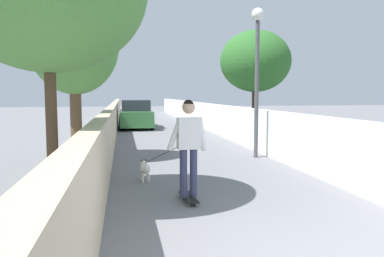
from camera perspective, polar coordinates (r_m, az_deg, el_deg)
ground_plane at (r=17.75m, az=-3.85°, el=-0.87°), size 80.00×80.00×0.00m
wall_left at (r=15.60m, az=-11.91°, el=0.71°), size 48.00×0.30×1.37m
fence_right at (r=16.20m, az=5.49°, el=0.96°), size 48.00×0.30×1.37m
tree_right_mid at (r=17.62m, az=9.43°, el=9.84°), size 3.16×3.16×4.71m
tree_left_far at (r=11.20m, az=-17.20°, el=11.96°), size 2.45×2.45×4.68m
lamp_post at (r=11.37m, az=9.70°, el=10.60°), size 0.36×0.36×4.32m
skateboard at (r=6.78m, az=-0.52°, el=-10.24°), size 0.81×0.24×0.08m
person_skateboarder at (r=6.58m, az=-0.53°, el=-1.75°), size 0.24×0.71×1.69m
dog at (r=8.31m, az=-7.01°, el=-5.93°), size 2.00×0.78×1.06m
car_near at (r=21.29m, az=-8.39°, el=2.02°), size 4.33×1.80×1.54m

